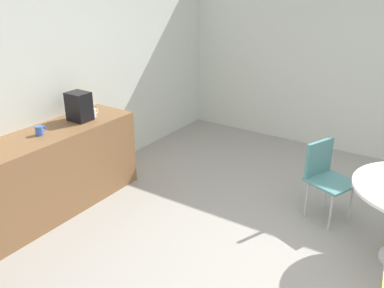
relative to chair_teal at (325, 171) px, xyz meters
name	(u,v)px	position (x,y,z in m)	size (l,w,h in m)	color
ground_plane	(300,275)	(-1.06, -0.17, -0.52)	(6.00, 6.00, 0.00)	#9E998E
wall_back	(52,82)	(-1.06, 2.83, 0.78)	(6.00, 0.10, 2.60)	silver
counter_block	(40,177)	(-1.64, 2.48, -0.07)	(2.34, 0.60, 0.90)	brown
chair_teal	(325,171)	(0.00, 0.00, 0.00)	(0.55, 0.55, 0.83)	silver
mug_white	(40,131)	(-1.56, 2.48, 0.43)	(0.13, 0.08, 0.09)	#3F66BF
mug_green	(93,113)	(-0.86, 2.45, 0.43)	(0.13, 0.08, 0.09)	white
coffee_maker	(79,106)	(-1.02, 2.48, 0.54)	(0.20, 0.24, 0.32)	black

